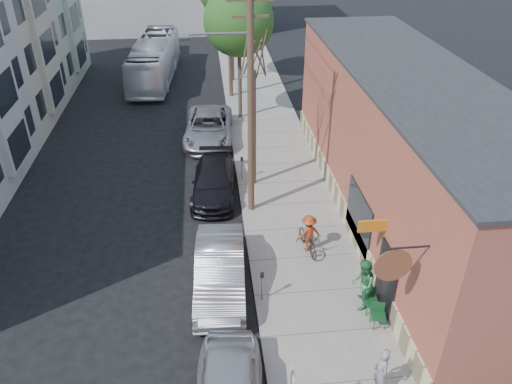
{
  "coord_description": "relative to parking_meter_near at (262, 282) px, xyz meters",
  "views": [
    {
      "loc": [
        0.63,
        -13.49,
        12.86
      ],
      "look_at": [
        2.59,
        5.01,
        1.5
      ],
      "focal_mm": 35.0,
      "sensor_mm": 36.0,
      "label": 1
    }
  ],
  "objects": [
    {
      "name": "parking_meter_near",
      "position": [
        0.0,
        0.0,
        0.0
      ],
      "size": [
        0.14,
        0.14,
        1.24
      ],
      "color": "slate",
      "rests_on": "sidewalk"
    },
    {
      "name": "tree_bare",
      "position": [
        0.55,
        8.37,
        2.07
      ],
      "size": [
        0.24,
        0.24,
        5.81
      ],
      "color": "#44392C",
      "rests_on": "sidewalk"
    },
    {
      "name": "patron_grey",
      "position": [
        2.93,
        -4.2,
        0.03
      ],
      "size": [
        0.42,
        0.63,
        1.72
      ],
      "primitive_type": "imported",
      "rotation": [
        0.0,
        0.0,
        -1.58
      ],
      "color": "gray",
      "rests_on": "sidewalk"
    },
    {
      "name": "patio_chair_b",
      "position": [
        3.75,
        -1.66,
        -0.39
      ],
      "size": [
        0.62,
        0.62,
        0.88
      ],
      "primitive_type": null,
      "rotation": [
        0.0,
        0.0,
        -0.29
      ],
      "color": "#113D1E",
      "rests_on": "sidewalk"
    },
    {
      "name": "car_1",
      "position": [
        -1.45,
        0.91,
        -0.14
      ],
      "size": [
        2.04,
        5.2,
        1.69
      ],
      "primitive_type": "imported",
      "rotation": [
        0.0,
        0.0,
        -0.05
      ],
      "color": "#A4A6AC",
      "rests_on": "ground"
    },
    {
      "name": "tree_leafy_mid",
      "position": [
        0.55,
        16.91,
        5.18
      ],
      "size": [
        4.17,
        4.17,
        8.12
      ],
      "color": "#44392C",
      "rests_on": "sidewalk"
    },
    {
      "name": "car_2",
      "position": [
        -1.45,
        7.69,
        -0.25
      ],
      "size": [
        2.46,
        5.18,
        1.46
      ],
      "primitive_type": "imported",
      "rotation": [
        0.0,
        0.0,
        -0.09
      ],
      "color": "black",
      "rests_on": "ground"
    },
    {
      "name": "patio_chair_a",
      "position": [
        3.69,
        -0.98,
        -0.39
      ],
      "size": [
        0.64,
        0.64,
        0.88
      ],
      "primitive_type": null,
      "rotation": [
        0.0,
        0.0,
        0.34
      ],
      "color": "#113D1E",
      "rests_on": "sidewalk"
    },
    {
      "name": "car_3",
      "position": [
        -1.55,
        13.94,
        -0.17
      ],
      "size": [
        3.11,
        6.03,
        1.63
      ],
      "primitive_type": "imported",
      "rotation": [
        0.0,
        0.0,
        -0.07
      ],
      "color": "#95969C",
      "rests_on": "ground"
    },
    {
      "name": "parking_meter_far",
      "position": [
        0.0,
        8.78,
        0.0
      ],
      "size": [
        0.14,
        0.14,
        1.24
      ],
      "color": "slate",
      "rests_on": "sidewalk"
    },
    {
      "name": "ground",
      "position": [
        -2.25,
        0.23,
        -0.98
      ],
      "size": [
        120.0,
        120.0,
        0.0
      ],
      "primitive_type": "plane",
      "color": "black"
    },
    {
      "name": "sidewalk",
      "position": [
        2.0,
        11.23,
        -0.91
      ],
      "size": [
        4.5,
        58.0,
        0.15
      ],
      "primitive_type": "cube",
      "color": "gray",
      "rests_on": "ground"
    },
    {
      "name": "cyclist_bike",
      "position": [
        2.2,
        2.71,
        -0.34
      ],
      "size": [
        0.98,
        1.98,
        0.99
      ],
      "primitive_type": "imported",
      "rotation": [
        0.0,
        0.0,
        0.17
      ],
      "color": "black",
      "rests_on": "sidewalk"
    },
    {
      "name": "utility_pole_far",
      "position": [
        0.2,
        20.87,
        4.36
      ],
      "size": [
        1.8,
        0.28,
        10.0
      ],
      "color": "#503A28",
      "rests_on": "sidewalk"
    },
    {
      "name": "cyclist",
      "position": [
        2.2,
        2.71,
        -0.01
      ],
      "size": [
        1.19,
        0.9,
        1.64
      ],
      "primitive_type": "imported",
      "rotation": [
        0.0,
        0.0,
        3.45
      ],
      "color": "#993416",
      "rests_on": "sidewalk"
    },
    {
      "name": "patron_green",
      "position": [
        3.42,
        -0.67,
        0.16
      ],
      "size": [
        1.01,
        1.15,
        1.98
      ],
      "primitive_type": "imported",
      "rotation": [
        0.0,
        0.0,
        -1.88
      ],
      "color": "#327D45",
      "rests_on": "sidewalk"
    },
    {
      "name": "bus",
      "position": [
        -5.4,
        25.41,
        0.58
      ],
      "size": [
        3.46,
        11.39,
        3.13
      ],
      "primitive_type": "imported",
      "rotation": [
        0.0,
        0.0,
        -0.08
      ],
      "color": "white",
      "rests_on": "ground"
    },
    {
      "name": "cafe_building",
      "position": [
        6.74,
        5.23,
        2.32
      ],
      "size": [
        6.6,
        20.2,
        6.61
      ],
      "color": "#9B4C39",
      "rests_on": "ground"
    },
    {
      "name": "utility_pole_near",
      "position": [
        0.14,
        6.0,
        4.43
      ],
      "size": [
        3.57,
        0.28,
        10.0
      ],
      "color": "#503A28",
      "rests_on": "sidewalk"
    }
  ]
}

